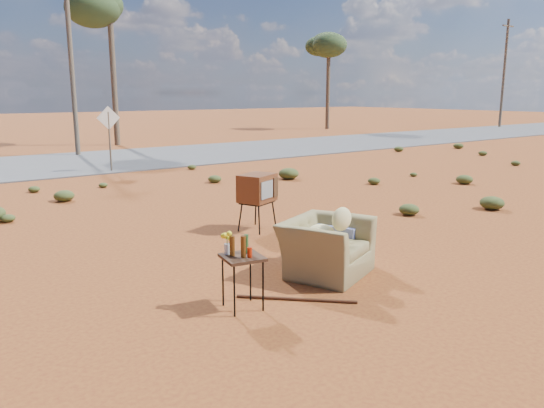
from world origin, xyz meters
TOP-DOWN VIEW (x-y plane):
  - ground at (0.00, 0.00)m, footprint 140.00×140.00m
  - highway at (0.00, 15.00)m, footprint 140.00×7.00m
  - armchair at (0.54, 0.05)m, footprint 1.62×1.43m
  - tv_unit at (1.10, 2.70)m, footprint 0.83×0.76m
  - side_table at (-1.25, -0.34)m, footprint 0.54×0.54m
  - rusty_bar at (-0.54, -0.57)m, footprint 1.15×1.10m
  - road_sign at (1.50, 12.00)m, footprint 0.78×0.06m
  - eucalyptus_center at (5.00, 21.00)m, footprint 3.20×3.20m
  - eucalyptus_right at (22.00, 24.00)m, footprint 3.20×3.20m
  - utility_pole_center at (2.00, 17.50)m, footprint 1.40×0.20m
  - utility_pole_east at (34.00, 17.50)m, footprint 1.40×0.20m
  - scrub_patch at (-0.82, 4.41)m, footprint 17.49×8.07m

SIDE VIEW (x-z plane):
  - ground at x=0.00m, z-range 0.00..0.00m
  - highway at x=0.00m, z-range 0.00..0.04m
  - rusty_bar at x=-0.54m, z-range 0.00..0.04m
  - scrub_patch at x=-0.82m, z-range -0.03..0.30m
  - armchair at x=0.54m, z-range -0.04..1.05m
  - side_table at x=-1.25m, z-range 0.22..1.17m
  - tv_unit at x=1.10m, z-range 0.27..1.36m
  - road_sign at x=1.50m, z-range 0.41..2.60m
  - utility_pole_center at x=2.00m, z-range 0.15..8.15m
  - utility_pole_east at x=34.00m, z-range 0.15..8.15m
  - eucalyptus_right at x=22.00m, z-range 2.39..9.49m
  - eucalyptus_center at x=5.00m, z-range 2.63..10.23m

